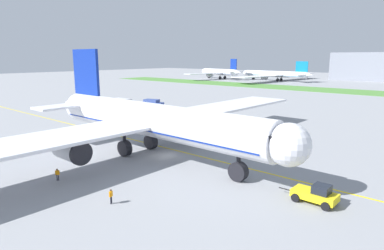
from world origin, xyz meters
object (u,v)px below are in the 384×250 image
at_px(airliner_foreground, 148,120).
at_px(ground_crew_wingwalker_port, 57,173).
at_px(pushback_tug, 316,194).
at_px(service_truck_baggage_loader, 153,105).
at_px(parked_airliner_far_left, 221,72).
at_px(ground_crew_marshaller_front, 111,195).
at_px(parked_airliner_far_centre, 276,74).

xyz_separation_m(airliner_foreground, ground_crew_wingwalker_port, (-0.32, -14.90, -4.66)).
relative_size(airliner_foreground, ground_crew_wingwalker_port, 50.97).
bearing_deg(ground_crew_wingwalker_port, pushback_tug, 28.76).
xyz_separation_m(airliner_foreground, pushback_tug, (26.46, -0.20, -4.63)).
bearing_deg(pushback_tug, ground_crew_wingwalker_port, -151.24).
height_order(airliner_foreground, pushback_tug, airliner_foreground).
height_order(airliner_foreground, ground_crew_wingwalker_port, airliner_foreground).
bearing_deg(airliner_foreground, service_truck_baggage_loader, 136.58).
relative_size(pushback_tug, parked_airliner_far_left, 0.11).
bearing_deg(airliner_foreground, ground_crew_marshaller_front, -54.65).
height_order(ground_crew_marshaller_front, parked_airliner_far_left, parked_airliner_far_left).
xyz_separation_m(pushback_tug, service_truck_baggage_loader, (-58.93, 30.93, 0.74)).
distance_m(pushback_tug, parked_airliner_far_left, 201.82).
xyz_separation_m(ground_crew_marshaller_front, service_truck_baggage_loader, (-42.78, 45.25, 0.74)).
relative_size(airliner_foreground, service_truck_baggage_loader, 13.40).
bearing_deg(parked_airliner_far_centre, pushback_tug, -61.56).
distance_m(ground_crew_marshaller_front, parked_airliner_far_centre, 193.44).
height_order(ground_crew_wingwalker_port, parked_airliner_far_centre, parked_airliner_far_centre).
bearing_deg(parked_airliner_far_left, parked_airliner_far_centre, 12.07).
relative_size(pushback_tug, service_truck_baggage_loader, 1.06).
distance_m(airliner_foreground, parked_airliner_far_left, 186.07).
relative_size(pushback_tug, parked_airliner_far_centre, 0.08).
height_order(airliner_foreground, parked_airliner_far_centre, airliner_foreground).
bearing_deg(service_truck_baggage_loader, ground_crew_marshaller_front, -46.61).
distance_m(ground_crew_marshaller_front, parked_airliner_far_left, 203.90).
bearing_deg(service_truck_baggage_loader, airliner_foreground, -43.42).
relative_size(pushback_tug, ground_crew_marshaller_front, 3.92).
xyz_separation_m(ground_crew_wingwalker_port, ground_crew_marshaller_front, (10.63, 0.37, 0.03)).
relative_size(ground_crew_wingwalker_port, service_truck_baggage_loader, 0.26).
height_order(ground_crew_wingwalker_port, service_truck_baggage_loader, service_truck_baggage_loader).
relative_size(pushback_tug, ground_crew_wingwalker_port, 4.02).
distance_m(service_truck_baggage_loader, parked_airliner_far_centre, 137.23).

